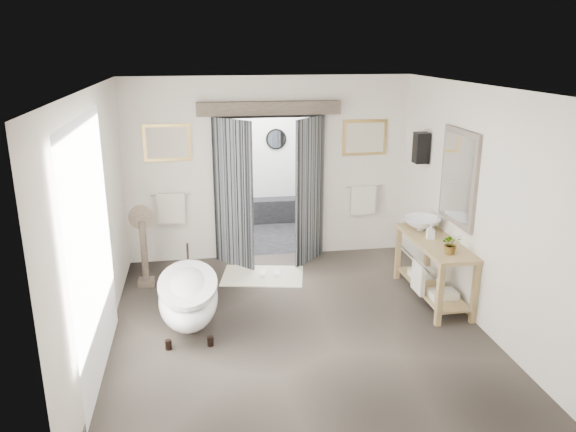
# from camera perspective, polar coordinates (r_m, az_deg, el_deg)

# --- Properties ---
(ground_plane) EXTENTS (5.00, 5.00, 0.00)m
(ground_plane) POSITION_cam_1_polar(r_m,az_deg,el_deg) (7.10, 0.79, -11.12)
(ground_plane) COLOR brown
(room_shell) EXTENTS (4.52, 5.02, 2.91)m
(room_shell) POSITION_cam_1_polar(r_m,az_deg,el_deg) (6.32, 0.72, 3.38)
(room_shell) COLOR silver
(room_shell) RESTS_ON ground_plane
(shower_room) EXTENTS (2.22, 2.01, 2.51)m
(shower_room) POSITION_cam_1_polar(r_m,az_deg,el_deg) (10.50, -2.98, 3.58)
(shower_room) COLOR black
(shower_room) RESTS_ON ground_plane
(back_wall_dressing) EXTENTS (3.82, 0.71, 2.52)m
(back_wall_dressing) POSITION_cam_1_polar(r_m,az_deg,el_deg) (8.73, -1.81, 5.24)
(back_wall_dressing) COLOR black
(back_wall_dressing) RESTS_ON ground_plane
(clawfoot_tub) EXTENTS (0.72, 1.62, 0.79)m
(clawfoot_tub) POSITION_cam_1_polar(r_m,az_deg,el_deg) (7.08, -10.09, -7.98)
(clawfoot_tub) COLOR black
(clawfoot_tub) RESTS_ON ground_plane
(vanity) EXTENTS (0.57, 1.60, 0.85)m
(vanity) POSITION_cam_1_polar(r_m,az_deg,el_deg) (7.83, 14.45, -4.81)
(vanity) COLOR tan
(vanity) RESTS_ON ground_plane
(pedestal_mirror) EXTENTS (0.36, 0.23, 1.20)m
(pedestal_mirror) POSITION_cam_1_polar(r_m,az_deg,el_deg) (8.29, -14.42, -3.49)
(pedestal_mirror) COLOR brown
(pedestal_mirror) RESTS_ON ground_plane
(rug) EXTENTS (1.34, 1.03, 0.01)m
(rug) POSITION_cam_1_polar(r_m,az_deg,el_deg) (8.51, -2.59, -6.09)
(rug) COLOR beige
(rug) RESTS_ON ground_plane
(slippers) EXTENTS (0.35, 0.25, 0.05)m
(slippers) POSITION_cam_1_polar(r_m,az_deg,el_deg) (8.52, -1.82, -5.82)
(slippers) COLOR white
(slippers) RESTS_ON rug
(basin) EXTENTS (0.65, 0.65, 0.18)m
(basin) POSITION_cam_1_polar(r_m,az_deg,el_deg) (8.07, 13.37, -0.78)
(basin) COLOR white
(basin) RESTS_ON vanity
(plant) EXTENTS (0.28, 0.25, 0.26)m
(plant) POSITION_cam_1_polar(r_m,az_deg,el_deg) (7.25, 16.25, -2.73)
(plant) COLOR gray
(plant) RESTS_ON vanity
(soap_bottle_a) EXTENTS (0.11, 0.11, 0.21)m
(soap_bottle_a) POSITION_cam_1_polar(r_m,az_deg,el_deg) (7.74, 14.29, -1.52)
(soap_bottle_a) COLOR gray
(soap_bottle_a) RESTS_ON vanity
(soap_bottle_b) EXTENTS (0.17, 0.17, 0.17)m
(soap_bottle_b) POSITION_cam_1_polar(r_m,az_deg,el_deg) (8.30, 12.30, -0.27)
(soap_bottle_b) COLOR gray
(soap_bottle_b) RESTS_ON vanity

